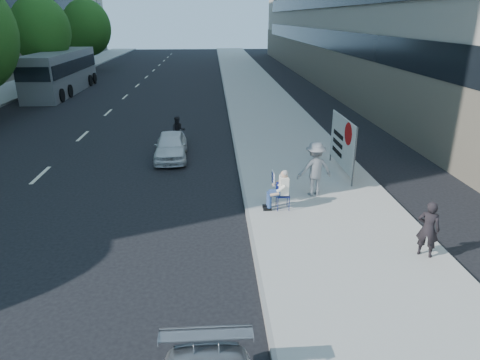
{
  "coord_description": "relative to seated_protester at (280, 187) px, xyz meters",
  "views": [
    {
      "loc": [
        0.44,
        -8.48,
        5.9
      ],
      "look_at": [
        1.18,
        3.17,
        1.44
      ],
      "focal_mm": 32.0,
      "sensor_mm": 36.0,
      "label": 1
    }
  ],
  "objects": [
    {
      "name": "motorcycle",
      "position": [
        -3.76,
        8.11,
        -0.24
      ],
      "size": [
        0.75,
        2.05,
        1.42
      ],
      "rotation": [
        0.0,
        0.0,
        0.11
      ],
      "color": "black",
      "rests_on": "ground"
    },
    {
      "name": "near_sidewalk",
      "position": [
        1.52,
        16.07,
        -0.8
      ],
      "size": [
        5.0,
        120.0,
        0.15
      ],
      "primitive_type": "cube",
      "color": "#A9A79E",
      "rests_on": "ground"
    },
    {
      "name": "jogger",
      "position": [
        1.36,
        1.07,
        0.22
      ],
      "size": [
        1.32,
        0.9,
        1.88
      ],
      "primitive_type": "imported",
      "rotation": [
        0.0,
        0.0,
        3.31
      ],
      "color": "gray",
      "rests_on": "near_sidewalk"
    },
    {
      "name": "pedestrian_woman",
      "position": [
        3.32,
        -3.09,
        0.03
      ],
      "size": [
        0.66,
        0.61,
        1.5
      ],
      "primitive_type": "imported",
      "rotation": [
        0.0,
        0.0,
        2.54
      ],
      "color": "black",
      "rests_on": "near_sidewalk"
    },
    {
      "name": "ground",
      "position": [
        -2.48,
        -3.93,
        -0.87
      ],
      "size": [
        160.0,
        160.0,
        0.0
      ],
      "primitive_type": "plane",
      "color": "black",
      "rests_on": "ground"
    },
    {
      "name": "white_sedan_near",
      "position": [
        -3.94,
        5.93,
        -0.29
      ],
      "size": [
        1.5,
        3.46,
        1.16
      ],
      "primitive_type": "imported",
      "rotation": [
        0.0,
        0.0,
        0.04
      ],
      "color": "silver",
      "rests_on": "ground"
    },
    {
      "name": "seated_protester",
      "position": [
        0.0,
        0.0,
        0.0
      ],
      "size": [
        0.83,
        1.12,
        1.31
      ],
      "color": "navy",
      "rests_on": "near_sidewalk"
    },
    {
      "name": "bus",
      "position": [
        -14.46,
        24.53,
        0.76
      ],
      "size": [
        2.75,
        12.06,
        3.3
      ],
      "rotation": [
        0.0,
        0.0,
        0.0
      ],
      "color": "slate",
      "rests_on": "ground"
    },
    {
      "name": "tree_far_e",
      "position": [
        -16.18,
        40.07,
        3.91
      ],
      "size": [
        5.4,
        5.4,
        7.89
      ],
      "color": "#382616",
      "rests_on": "ground"
    },
    {
      "name": "tree_far_d",
      "position": [
        -16.18,
        26.07,
        4.01
      ],
      "size": [
        4.8,
        4.8,
        7.65
      ],
      "color": "#382616",
      "rests_on": "ground"
    },
    {
      "name": "protest_banner",
      "position": [
        2.91,
        3.23,
        0.53
      ],
      "size": [
        0.08,
        3.06,
        2.2
      ],
      "color": "#4C4C4C",
      "rests_on": "near_sidewalk"
    }
  ]
}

